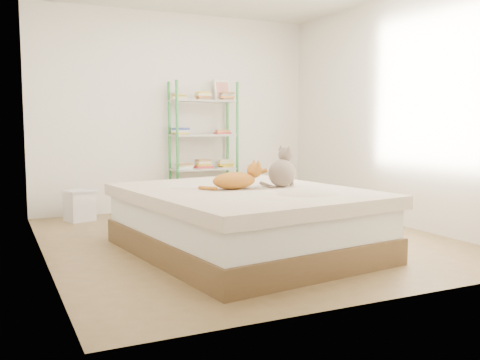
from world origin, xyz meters
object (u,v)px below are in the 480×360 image
bed (244,221)px  shelf_unit (204,144)px  grey_cat (282,167)px  cardboard_box (206,214)px  orange_cat (234,178)px  white_bin (80,205)px

bed → shelf_unit: size_ratio=1.41×
grey_cat → cardboard_box: (-0.32, 1.10, -0.59)m
shelf_unit → cardboard_box: 1.54m
grey_cat → bed: bearing=59.0°
grey_cat → cardboard_box: bearing=-15.6°
grey_cat → cardboard_box: grey_cat is taller
shelf_unit → cardboard_box: (-0.48, -1.28, -0.71)m
shelf_unit → cardboard_box: size_ratio=2.77×
bed → orange_cat: size_ratio=5.15×
bed → cardboard_box: 1.11m
bed → shelf_unit: 2.52m
grey_cat → shelf_unit: bearing=-35.8°
grey_cat → shelf_unit: shelf_unit is taller
cardboard_box → white_bin: (-1.17, 1.12, 0.02)m
bed → white_bin: bearing=108.5°
cardboard_box → white_bin: size_ratio=1.57×
bed → white_bin: 2.49m
shelf_unit → orange_cat: bearing=-105.1°
bed → shelf_unit: shelf_unit is taller
grey_cat → white_bin: bearing=2.0°
shelf_unit → white_bin: 1.80m
orange_cat → cardboard_box: (0.15, 1.07, -0.50)m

